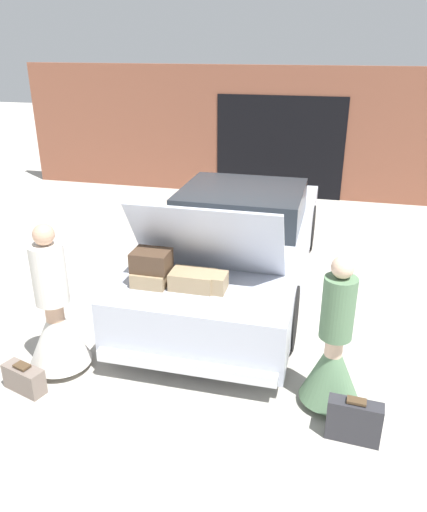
# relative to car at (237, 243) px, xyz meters

# --- Properties ---
(ground_plane) EXTENTS (40.00, 40.00, 0.00)m
(ground_plane) POSITION_rel_car_xyz_m (0.00, -0.01, -0.60)
(ground_plane) COLOR #ADA89E
(garage_wall_back) EXTENTS (12.00, 0.14, 2.80)m
(garage_wall_back) POSITION_rel_car_xyz_m (0.00, 4.61, 0.79)
(garage_wall_back) COLOR brown
(garage_wall_back) RESTS_ON ground_plane
(car) EXTENTS (1.99, 5.14, 1.73)m
(car) POSITION_rel_car_xyz_m (0.00, 0.00, 0.00)
(car) COLOR #B2B7C6
(car) RESTS_ON ground_plane
(person_left) EXTENTS (0.65, 0.65, 1.64)m
(person_left) POSITION_rel_car_xyz_m (-1.40, -2.53, -0.02)
(person_left) COLOR tan
(person_left) RESTS_ON ground_plane
(person_right) EXTENTS (0.57, 0.57, 1.55)m
(person_right) POSITION_rel_car_xyz_m (1.41, -2.43, -0.05)
(person_right) COLOR beige
(person_right) RESTS_ON ground_plane
(suitcase_beside_left_person) EXTENTS (0.48, 0.29, 0.30)m
(suitcase_beside_left_person) POSITION_rel_car_xyz_m (-1.56, -2.97, -0.46)
(suitcase_beside_left_person) COLOR #75665B
(suitcase_beside_left_person) RESTS_ON ground_plane
(suitcase_beside_right_person) EXTENTS (0.48, 0.19, 0.43)m
(suitcase_beside_right_person) POSITION_rel_car_xyz_m (1.63, -2.87, -0.40)
(suitcase_beside_right_person) COLOR #2D2D33
(suitcase_beside_right_person) RESTS_ON ground_plane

